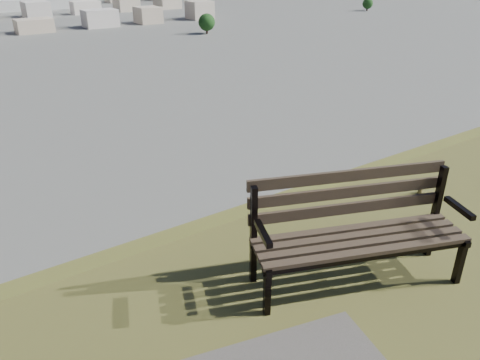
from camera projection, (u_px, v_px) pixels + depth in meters
park_bench at (356, 224)px, 4.40m from camera, size 2.09×1.30×1.05m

